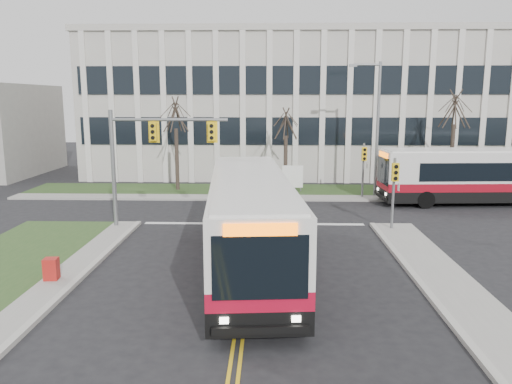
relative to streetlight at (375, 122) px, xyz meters
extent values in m
plane|color=black|center=(-8.03, -16.20, -5.19)|extent=(120.00, 120.00, 0.00)
cube|color=#9E9B93|center=(-0.53, -21.20, -5.12)|extent=(2.00, 26.00, 0.14)
cube|color=#9E9B93|center=(-3.03, -1.00, -5.12)|extent=(44.00, 1.60, 0.14)
cube|color=#2C4A1F|center=(-3.03, 1.80, -5.13)|extent=(44.00, 5.00, 0.12)
cube|color=beige|center=(-3.03, 13.80, 0.81)|extent=(40.00, 16.00, 12.00)
cylinder|color=slate|center=(-15.33, -9.00, -2.09)|extent=(0.22, 0.22, 6.20)
cylinder|color=slate|center=(-12.33, -9.00, 0.51)|extent=(6.00, 0.16, 0.16)
cube|color=yellow|center=(-13.13, -9.15, -0.09)|extent=(0.34, 0.24, 0.92)
cube|color=yellow|center=(-10.13, -9.15, -0.09)|extent=(0.34, 0.24, 0.92)
cylinder|color=slate|center=(-0.83, -9.20, -3.29)|extent=(0.14, 0.14, 3.80)
cube|color=yellow|center=(-0.83, -9.40, -2.09)|extent=(0.34, 0.24, 0.92)
cylinder|color=slate|center=(-0.83, -0.70, -3.29)|extent=(0.14, 0.14, 3.80)
cube|color=yellow|center=(-0.83, -0.90, -2.09)|extent=(0.34, 0.24, 0.92)
cylinder|color=slate|center=(0.17, 0.00, -0.59)|extent=(0.20, 0.20, 9.20)
cylinder|color=slate|center=(-0.73, 0.00, 3.81)|extent=(1.80, 0.14, 0.14)
cube|color=slate|center=(-1.63, 0.00, 3.76)|extent=(0.50, 0.25, 0.18)
cylinder|color=slate|center=(-6.13, 1.30, -4.69)|extent=(0.08, 0.08, 1.00)
cylinder|color=slate|center=(-4.93, 1.30, -4.69)|extent=(0.08, 0.08, 1.00)
cube|color=white|center=(-5.53, 1.30, -3.99)|extent=(1.50, 0.12, 1.60)
cylinder|color=#42352B|center=(-14.03, 1.80, -2.88)|extent=(0.28, 0.28, 4.62)
cylinder|color=#42352B|center=(-6.03, 2.00, -3.15)|extent=(0.28, 0.28, 4.09)
cylinder|color=#42352B|center=(5.97, 1.80, -2.72)|extent=(0.28, 0.28, 4.95)
cube|color=#AA1A15|center=(-15.25, -17.12, -4.72)|extent=(0.54, 0.49, 0.95)
camera|label=1|loc=(-7.15, -34.52, 1.54)|focal=35.00mm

